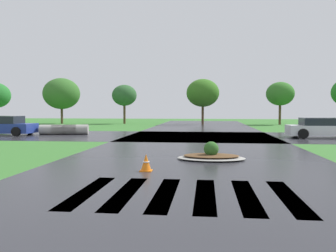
{
  "coord_description": "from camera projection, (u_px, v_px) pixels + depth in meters",
  "views": [
    {
      "loc": [
        0.47,
        -2.02,
        1.93
      ],
      "look_at": [
        -0.99,
        11.0,
        1.25
      ],
      "focal_mm": 36.7,
      "sensor_mm": 36.0,
      "label": 1
    }
  ],
  "objects": [
    {
      "name": "asphalt_roadway",
      "position": [
        193.0,
        163.0,
        12.08
      ],
      "size": [
        10.05,
        80.0,
        0.01
      ],
      "primitive_type": "cube",
      "color": "#2B2B30",
      "rests_on": "ground"
    },
    {
      "name": "asphalt_cross_road",
      "position": [
        199.0,
        136.0,
        23.5
      ],
      "size": [
        90.0,
        9.04,
        0.01
      ],
      "primitive_type": "cube",
      "color": "#2B2B30",
      "rests_on": "ground"
    },
    {
      "name": "crosswalk_stripes",
      "position": [
        185.0,
        194.0,
        7.69
      ],
      "size": [
        4.95,
        3.16,
        0.01
      ],
      "color": "white",
      "rests_on": "ground"
    },
    {
      "name": "median_island",
      "position": [
        211.0,
        156.0,
        12.88
      ],
      "size": [
        2.54,
        1.61,
        0.68
      ],
      "color": "#9E9B93",
      "rests_on": "ground"
    },
    {
      "name": "car_silver_hatch",
      "position": [
        3.0,
        126.0,
        24.59
      ],
      "size": [
        4.58,
        2.09,
        1.37
      ],
      "rotation": [
        0.0,
        0.0,
        3.12
      ],
      "color": "navy",
      "rests_on": "ground"
    },
    {
      "name": "car_white_sedan",
      "position": [
        323.0,
        128.0,
        22.31
      ],
      "size": [
        4.61,
        2.07,
        1.3
      ],
      "rotation": [
        0.0,
        0.0,
        0.0
      ],
      "color": "silver",
      "rests_on": "ground"
    },
    {
      "name": "drainage_pipe_stack",
      "position": [
        64.0,
        130.0,
        25.03
      ],
      "size": [
        3.53,
        1.4,
        0.73
      ],
      "color": "#9E9B93",
      "rests_on": "ground"
    },
    {
      "name": "traffic_cone",
      "position": [
        146.0,
        163.0,
        10.5
      ],
      "size": [
        0.36,
        0.36,
        0.52
      ],
      "color": "orange",
      "rests_on": "ground"
    },
    {
      "name": "background_treeline",
      "position": [
        149.0,
        94.0,
        41.51
      ],
      "size": [
        47.3,
        5.22,
        5.62
      ],
      "color": "#4C3823",
      "rests_on": "ground"
    }
  ]
}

